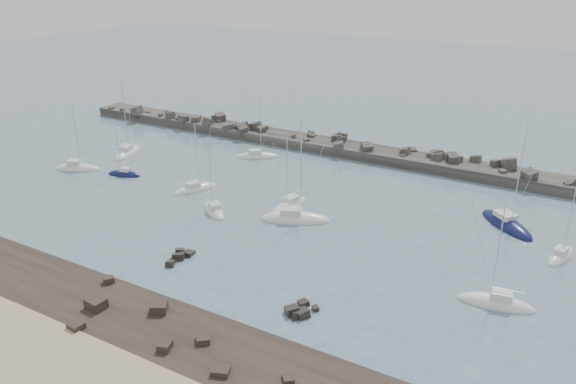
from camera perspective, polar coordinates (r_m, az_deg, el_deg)
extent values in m
plane|color=slate|center=(73.11, -3.65, -4.87)|extent=(400.00, 400.00, 0.00)
cube|color=black|center=(58.80, -15.77, -13.31)|extent=(140.00, 12.00, 0.70)
cube|color=black|center=(50.49, 0.02, -18.41)|extent=(1.40, 1.43, 0.37)
cube|color=black|center=(55.12, -8.60, -14.51)|extent=(1.83, 1.85, 0.58)
cube|color=black|center=(66.16, -17.75, -8.49)|extent=(1.36, 1.43, 0.69)
cube|color=black|center=(51.43, -6.86, -17.59)|extent=(1.90, 1.71, 0.52)
cube|color=black|center=(54.77, -12.39, -15.02)|extent=(1.49, 1.60, 0.71)
cube|color=black|center=(59.84, -12.96, -11.35)|extent=(2.21, 2.19, 0.94)
cube|color=black|center=(62.14, -18.92, -10.65)|extent=(2.10, 1.79, 1.02)
cube|color=black|center=(59.75, -20.73, -12.60)|extent=(1.54, 1.44, 0.64)
cube|color=black|center=(69.96, -10.95, -6.45)|extent=(1.95, 1.98, 1.31)
cube|color=black|center=(70.55, -11.10, -6.38)|extent=(1.02, 0.96, 0.75)
cube|color=black|center=(69.55, -11.41, -6.89)|extent=(1.32, 1.20, 0.74)
cube|color=black|center=(70.49, -10.03, -6.32)|extent=(1.35, 1.65, 1.17)
cube|color=black|center=(68.45, -11.87, -7.21)|extent=(1.37, 1.39, 1.08)
cube|color=black|center=(70.90, -10.93, -5.98)|extent=(1.47, 1.61, 1.09)
cube|color=black|center=(58.36, 1.47, -12.29)|extent=(1.76, 1.73, 1.18)
cube|color=black|center=(59.42, 2.81, -11.75)|extent=(0.95, 0.99, 0.68)
cube|color=black|center=(58.36, 0.90, -12.49)|extent=(1.65, 1.84, 1.35)
cube|color=black|center=(58.78, 0.41, -12.14)|extent=(1.96, 1.86, 1.48)
cube|color=black|center=(60.30, 1.58, -11.25)|extent=(1.59, 1.49, 0.90)
cube|color=#32302D|center=(107.11, 4.13, 4.33)|extent=(115.00, 6.00, 3.20)
cube|color=#32302D|center=(130.54, -15.09, 7.95)|extent=(2.51, 2.45, 2.33)
cube|color=#32302D|center=(100.90, 11.65, 3.58)|extent=(1.72, 1.91, 1.30)
cube|color=#32302D|center=(122.08, -10.59, 7.28)|extent=(2.37, 2.40, 1.83)
cube|color=#32302D|center=(99.68, 16.95, 3.23)|extent=(1.47, 1.61, 1.33)
cube|color=#32302D|center=(101.16, 14.34, 3.50)|extent=(1.97, 2.03, 1.70)
cube|color=#32302D|center=(102.31, 8.02, 4.48)|extent=(2.91, 2.93, 1.96)
cube|color=#32302D|center=(102.43, 14.63, 3.74)|extent=(2.52, 2.49, 1.87)
cube|color=#32302D|center=(136.67, -17.48, 8.07)|extent=(1.23, 1.41, 0.85)
cube|color=#32302D|center=(99.63, 20.35, 2.64)|extent=(2.16, 1.95, 1.94)
cube|color=#32302D|center=(106.83, 1.92, 5.22)|extent=(1.43, 1.48, 1.02)
cube|color=#32302D|center=(115.13, -4.67, 6.72)|extent=(2.00, 2.25, 1.79)
cube|color=#32302D|center=(103.62, 12.56, 4.06)|extent=(1.76, 1.85, 1.48)
cube|color=#32302D|center=(127.61, -11.65, 7.65)|extent=(1.65, 1.60, 1.47)
cube|color=#32302D|center=(103.06, 5.19, 4.69)|extent=(2.25, 1.94, 1.53)
cube|color=#32302D|center=(123.97, -10.94, 7.27)|extent=(2.33, 2.22, 1.53)
cube|color=#32302D|center=(113.27, -4.60, 6.34)|extent=(2.79, 3.02, 2.58)
cube|color=#32302D|center=(121.45, -9.33, 7.28)|extent=(2.38, 2.52, 1.75)
cube|color=#32302D|center=(117.13, -5.69, 6.74)|extent=(1.35, 1.53, 1.44)
cube|color=#32302D|center=(108.72, 0.58, 5.64)|extent=(1.21, 1.29, 1.12)
cube|color=#32302D|center=(101.65, 11.65, 4.02)|extent=(1.61, 1.86, 1.38)
cube|color=#32302D|center=(107.04, 5.05, 5.49)|extent=(2.28, 2.03, 2.10)
cube|color=#32302D|center=(109.40, 2.38, 5.69)|extent=(1.66, 1.41, 1.47)
cube|color=#32302D|center=(125.19, -11.88, 7.62)|extent=(2.57, 2.46, 1.80)
cube|color=#32302D|center=(131.21, -14.02, 7.83)|extent=(1.48, 1.40, 0.91)
cube|color=#32302D|center=(122.85, -7.34, 7.47)|extent=(1.91, 1.64, 1.70)
cube|color=#32302D|center=(118.16, -8.19, 7.01)|extent=(2.22, 2.51, 2.46)
cube|color=#32302D|center=(105.04, 5.21, 4.86)|extent=(1.68, 1.55, 1.55)
cube|color=#32302D|center=(107.74, 4.80, 5.16)|extent=(1.98, 1.95, 1.28)
cube|color=#32302D|center=(100.95, 18.54, 3.11)|extent=(2.07, 1.81, 2.02)
cube|color=#32302D|center=(130.82, -12.38, 7.90)|extent=(1.59, 1.46, 1.18)
cube|color=#32302D|center=(134.13, -16.45, 7.90)|extent=(1.58, 1.64, 1.44)
cube|color=#32302D|center=(106.08, 5.43, 5.34)|extent=(1.69, 1.83, 1.83)
cube|color=#32302D|center=(97.13, 20.95, 1.87)|extent=(1.49, 1.58, 0.98)
cube|color=#32302D|center=(99.07, 21.57, 2.68)|extent=(2.77, 2.33, 2.53)
cube|color=#32302D|center=(119.69, -8.07, 7.06)|extent=(2.15, 2.00, 1.88)
cube|color=#32302D|center=(100.09, 15.03, 3.45)|extent=(2.41, 2.44, 2.05)
cube|color=#32302D|center=(112.70, -2.71, 6.30)|extent=(2.02, 2.09, 1.58)
cube|color=#32302D|center=(115.37, -5.44, 6.52)|extent=(1.55, 1.79, 1.44)
cube|color=#32302D|center=(95.89, 26.55, 0.73)|extent=(1.34, 1.43, 1.00)
cube|color=#32302D|center=(121.24, -8.05, 7.00)|extent=(2.00, 1.99, 1.06)
cube|color=#32302D|center=(110.25, 2.34, 5.97)|extent=(1.24, 1.16, 1.30)
cube|color=#32302D|center=(95.78, 23.32, 1.58)|extent=(2.75, 2.99, 2.22)
cube|color=#32302D|center=(114.52, -3.31, 6.69)|extent=(2.53, 2.15, 2.23)
cube|color=#32302D|center=(115.55, -6.05, 6.56)|extent=(3.03, 2.78, 1.75)
cube|color=#32302D|center=(99.37, 16.41, 3.29)|extent=(2.61, 2.97, 1.92)
cube|color=#32302D|center=(114.31, -2.24, 6.46)|extent=(1.60, 1.83, 1.31)
cube|color=#32302D|center=(101.13, 15.07, 3.64)|extent=(2.18, 2.01, 2.18)
cube|color=#32302D|center=(136.97, -14.85, 8.28)|extent=(1.36, 1.38, 1.28)
cube|color=#32302D|center=(127.31, -12.81, 7.57)|extent=(1.29, 1.29, 1.20)
cube|color=#32302D|center=(120.48, -6.97, 7.10)|extent=(1.64, 1.70, 1.36)
cube|color=#32302D|center=(121.49, -6.88, 7.55)|extent=(3.07, 3.18, 1.94)
cube|color=#32302D|center=(101.43, 11.84, 4.06)|extent=(1.97, 1.71, 1.86)
cube|color=#32302D|center=(107.24, 5.51, 5.58)|extent=(2.26, 2.24, 2.08)
ellipsoid|color=white|center=(103.49, -20.56, 2.16)|extent=(8.24, 5.48, 2.21)
cube|color=silver|center=(103.24, -20.86, 2.85)|extent=(2.68, 2.36, 0.76)
cylinder|color=silver|center=(101.34, -20.72, 5.48)|extent=(0.13, 0.13, 10.70)
cylinder|color=silver|center=(103.27, -21.19, 3.22)|extent=(2.94, 1.39, 0.11)
ellipsoid|color=white|center=(109.23, -15.98, 3.78)|extent=(5.43, 9.30, 2.26)
cube|color=silver|center=(108.46, -16.16, 4.37)|extent=(2.49, 2.93, 0.72)
cylinder|color=silver|center=(107.90, -16.21, 7.40)|extent=(0.12, 0.12, 12.00)
cylinder|color=silver|center=(107.74, -16.34, 4.60)|extent=(1.22, 3.41, 0.10)
ellipsoid|color=#0F1540|center=(98.32, -16.32, 1.66)|extent=(6.07, 3.23, 1.72)
cube|color=silver|center=(97.82, -16.23, 2.21)|extent=(1.87, 1.55, 0.62)
cylinder|color=silver|center=(97.06, -16.85, 4.24)|extent=(0.11, 0.11, 7.84)
cylinder|color=silver|center=(97.43, -16.06, 2.51)|extent=(2.27, 0.68, 0.09)
ellipsoid|color=white|center=(89.49, -9.38, 0.22)|extent=(5.23, 7.65, 1.88)
cube|color=silver|center=(88.94, -9.64, 0.82)|extent=(2.23, 2.51, 0.60)
cylinder|color=silver|center=(87.71, -9.27, 3.80)|extent=(0.10, 0.10, 9.97)
cylinder|color=silver|center=(88.54, -9.96, 1.08)|extent=(1.34, 2.71, 0.09)
ellipsoid|color=white|center=(103.27, -3.10, 3.57)|extent=(8.17, 6.20, 1.96)
cube|color=silver|center=(102.93, -3.34, 4.16)|extent=(2.75, 2.53, 0.60)
cylinder|color=silver|center=(101.39, -2.81, 6.91)|extent=(0.10, 0.10, 10.81)
cylinder|color=silver|center=(102.78, -3.66, 4.46)|extent=(2.81, 1.70, 0.09)
ellipsoid|color=white|center=(81.48, -7.53, -1.97)|extent=(6.81, 5.59, 1.88)
cube|color=silver|center=(80.73, -7.49, -1.34)|extent=(2.35, 2.21, 0.64)
cylinder|color=silver|center=(79.89, -7.85, 1.70)|extent=(0.11, 0.11, 9.20)
cylinder|color=silver|center=(80.07, -7.40, -1.08)|extent=(2.30, 1.62, 0.09)
ellipsoid|color=white|center=(82.44, 0.16, -1.46)|extent=(3.55, 7.71, 1.97)
cube|color=silver|center=(82.23, 0.33, -0.64)|extent=(1.83, 2.31, 0.65)
cylinder|color=silver|center=(79.80, -0.10, 2.24)|extent=(0.11, 0.11, 10.03)
cylinder|color=silver|center=(82.37, 0.56, -0.15)|extent=(0.60, 2.94, 0.09)
ellipsoid|color=white|center=(78.16, 0.70, -2.87)|extent=(10.28, 6.98, 2.52)
cube|color=silver|center=(77.58, 0.34, -1.88)|extent=(3.36, 2.98, 0.80)
cylinder|color=silver|center=(75.11, 1.33, 2.46)|extent=(0.14, 0.14, 13.39)
cylinder|color=silver|center=(77.32, -0.18, -1.36)|extent=(3.64, 1.78, 0.11)
ellipsoid|color=#0F1540|center=(82.15, 21.29, -3.21)|extent=(9.40, 9.00, 2.38)
cube|color=silver|center=(81.95, 21.22, -2.21)|extent=(3.40, 3.36, 0.71)
cylinder|color=silver|center=(78.74, 22.43, 1.63)|extent=(0.12, 0.12, 13.42)
cylinder|color=silver|center=(82.18, 20.99, -1.59)|extent=(2.99, 2.77, 0.10)
ellipsoid|color=white|center=(64.05, 20.35, -10.65)|extent=(8.10, 3.61, 2.14)
cube|color=silver|center=(63.41, 20.86, -9.74)|extent=(2.41, 1.90, 0.72)
cylinder|color=silver|center=(61.01, 20.55, -5.69)|extent=(0.12, 0.12, 10.56)
cylinder|color=silver|center=(63.10, 21.45, -9.28)|extent=(3.11, 0.59, 0.10)
ellipsoid|color=white|center=(76.46, 25.94, -5.96)|extent=(3.55, 6.69, 1.79)
cube|color=silver|center=(75.72, 25.99, -5.34)|extent=(1.70, 2.06, 0.62)
cylinder|color=silver|center=(74.82, 26.73, -2.39)|extent=(0.11, 0.11, 8.64)
cylinder|color=silver|center=(75.08, 25.95, -5.07)|extent=(0.74, 2.50, 0.09)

